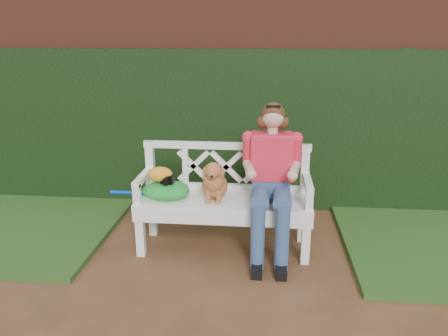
{
  "coord_description": "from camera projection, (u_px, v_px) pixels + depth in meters",
  "views": [
    {
      "loc": [
        0.36,
        -2.92,
        1.84
      ],
      "look_at": [
        0.02,
        0.62,
        0.75
      ],
      "focal_mm": 35.0,
      "sensor_mm": 36.0,
      "label": 1
    }
  ],
  "objects": [
    {
      "name": "ground",
      "position": [
        214.0,
        285.0,
        3.35
      ],
      "size": [
        60.0,
        60.0,
        0.0
      ],
      "primitive_type": "plane",
      "color": "#4A2F19"
    },
    {
      "name": "brick_wall",
      "position": [
        234.0,
        104.0,
        4.83
      ],
      "size": [
        10.0,
        0.3,
        2.2
      ],
      "primitive_type": "cube",
      "color": "brown",
      "rests_on": "ground"
    },
    {
      "name": "ivy_hedge",
      "position": [
        232.0,
        130.0,
        4.7
      ],
      "size": [
        10.0,
        0.18,
        1.7
      ],
      "primitive_type": "cube",
      "color": "#1B3513",
      "rests_on": "ground"
    },
    {
      "name": "garden_bench",
      "position": [
        224.0,
        223.0,
        3.87
      ],
      "size": [
        1.63,
        0.74,
        0.48
      ],
      "primitive_type": null,
      "rotation": [
        0.0,
        0.0,
        -0.09
      ],
      "color": "white",
      "rests_on": "ground"
    },
    {
      "name": "seated_woman",
      "position": [
        271.0,
        184.0,
        3.7
      ],
      "size": [
        0.63,
        0.78,
        1.24
      ],
      "primitive_type": null,
      "rotation": [
        0.0,
        0.0,
        -0.16
      ],
      "color": "#F62B52",
      "rests_on": "ground"
    },
    {
      "name": "dog",
      "position": [
        214.0,
        179.0,
        3.71
      ],
      "size": [
        0.29,
        0.36,
        0.36
      ],
      "primitive_type": null,
      "rotation": [
        0.0,
        0.0,
        0.16
      ],
      "color": "brown",
      "rests_on": "garden_bench"
    },
    {
      "name": "tennis_racket",
      "position": [
        161.0,
        194.0,
        3.84
      ],
      "size": [
        0.77,
        0.55,
        0.03
      ],
      "primitive_type": null,
      "rotation": [
        0.0,
        0.0,
        -0.39
      ],
      "color": "white",
      "rests_on": "garden_bench"
    },
    {
      "name": "green_bag",
      "position": [
        166.0,
        190.0,
        3.77
      ],
      "size": [
        0.45,
        0.37,
        0.14
      ],
      "primitive_type": null,
      "rotation": [
        0.0,
        0.0,
        -0.13
      ],
      "color": "#1D7E1F",
      "rests_on": "garden_bench"
    },
    {
      "name": "camera_item",
      "position": [
        167.0,
        179.0,
        3.73
      ],
      "size": [
        0.11,
        0.08,
        0.07
      ],
      "primitive_type": "cube",
      "rotation": [
        0.0,
        0.0,
        -0.06
      ],
      "color": "black",
      "rests_on": "green_bag"
    },
    {
      "name": "baseball_glove",
      "position": [
        160.0,
        174.0,
        3.75
      ],
      "size": [
        0.25,
        0.23,
        0.13
      ],
      "primitive_type": "ellipsoid",
      "rotation": [
        0.0,
        0.0,
        -0.41
      ],
      "color": "orange",
      "rests_on": "green_bag"
    }
  ]
}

